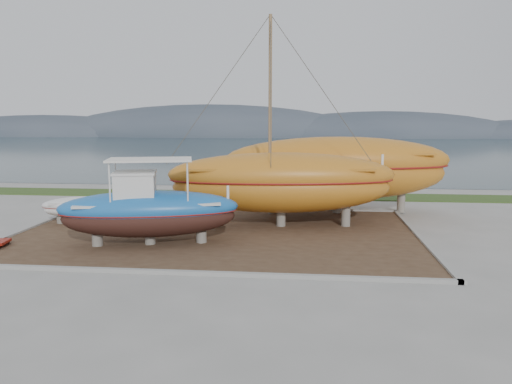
# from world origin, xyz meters

# --- Properties ---
(ground) EXTENTS (140.00, 140.00, 0.00)m
(ground) POSITION_xyz_m (0.00, 0.00, 0.00)
(ground) COLOR gray
(ground) RESTS_ON ground
(dirt_patch) EXTENTS (18.00, 12.00, 0.06)m
(dirt_patch) POSITION_xyz_m (0.00, 4.00, 0.03)
(dirt_patch) COLOR #422D1E
(dirt_patch) RESTS_ON ground
(curb_frame) EXTENTS (18.60, 12.60, 0.15)m
(curb_frame) POSITION_xyz_m (0.00, 4.00, 0.07)
(curb_frame) COLOR gray
(curb_frame) RESTS_ON ground
(grass_strip) EXTENTS (44.00, 3.00, 0.08)m
(grass_strip) POSITION_xyz_m (0.00, 15.50, 0.04)
(grass_strip) COLOR #284219
(grass_strip) RESTS_ON ground
(sea) EXTENTS (260.00, 100.00, 0.04)m
(sea) POSITION_xyz_m (0.00, 70.00, 0.00)
(sea) COLOR #1B3036
(sea) RESTS_ON ground
(mountain_ridge) EXTENTS (200.00, 36.00, 20.00)m
(mountain_ridge) POSITION_xyz_m (0.00, 125.00, 0.00)
(mountain_ridge) COLOR #333D49
(mountain_ridge) RESTS_ON ground
(blue_caique) EXTENTS (7.79, 4.02, 3.59)m
(blue_caique) POSITION_xyz_m (-2.43, 1.66, 1.86)
(blue_caique) COLOR #1C62AE
(blue_caique) RESTS_ON dirt_patch
(white_dinghy) EXTENTS (4.55, 2.60, 1.29)m
(white_dinghy) POSITION_xyz_m (-7.00, 5.57, 0.70)
(white_dinghy) COLOR silver
(white_dinghy) RESTS_ON dirt_patch
(orange_sailboat) EXTENTS (11.29, 4.41, 9.99)m
(orange_sailboat) POSITION_xyz_m (2.86, 5.74, 5.05)
(orange_sailboat) COLOR #B0691B
(orange_sailboat) RESTS_ON dirt_patch
(orange_bare_hull) EXTENTS (12.96, 5.57, 4.11)m
(orange_bare_hull) POSITION_xyz_m (5.78, 9.50, 2.12)
(orange_bare_hull) COLOR #B0691B
(orange_bare_hull) RESTS_ON dirt_patch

